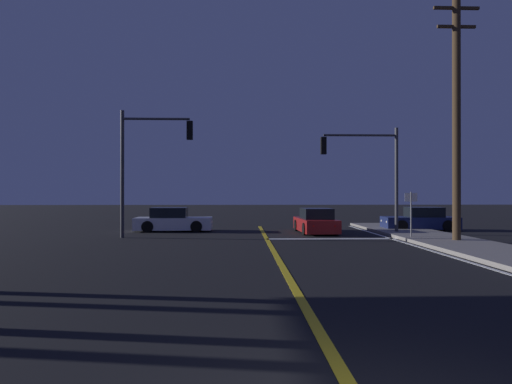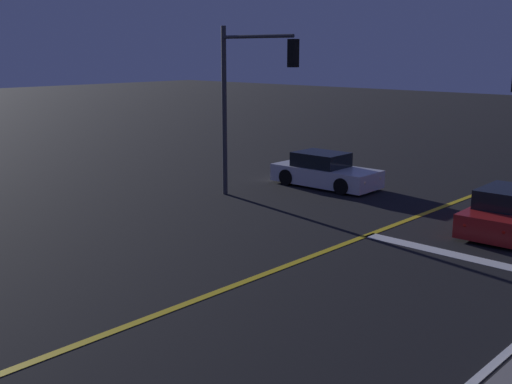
# 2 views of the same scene
# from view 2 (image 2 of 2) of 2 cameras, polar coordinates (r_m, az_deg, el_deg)

# --- Properties ---
(lane_line_center) EXTENTS (0.20, 32.07, 0.01)m
(lane_line_center) POSITION_cam_2_polar(r_m,az_deg,el_deg) (13.11, -9.50, -11.15)
(lane_line_center) COLOR gold
(lane_line_center) RESTS_ON ground
(stop_bar) EXTENTS (6.13, 0.50, 0.01)m
(stop_bar) POSITION_cam_2_polar(r_m,az_deg,el_deg) (17.30, 18.76, -5.70)
(stop_bar) COLOR white
(stop_bar) RESTS_ON ground
(car_lead_oncoming_white) EXTENTS (4.35, 1.98, 1.34)m
(car_lead_oncoming_white) POSITION_cam_2_polar(r_m,az_deg,el_deg) (25.03, 6.28, 1.84)
(car_lead_oncoming_white) COLOR silver
(car_lead_oncoming_white) RESTS_ON ground
(car_far_approaching_red) EXTENTS (1.98, 4.33, 1.34)m
(car_far_approaching_red) POSITION_cam_2_polar(r_m,az_deg,el_deg) (20.12, 22.12, -1.72)
(car_far_approaching_red) COLOR maroon
(car_far_approaching_red) RESTS_ON ground
(traffic_signal_far_left) EXTENTS (3.47, 0.28, 6.15)m
(traffic_signal_far_left) POSITION_cam_2_polar(r_m,az_deg,el_deg) (22.24, -0.80, 9.59)
(traffic_signal_far_left) COLOR #38383D
(traffic_signal_far_left) RESTS_ON ground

